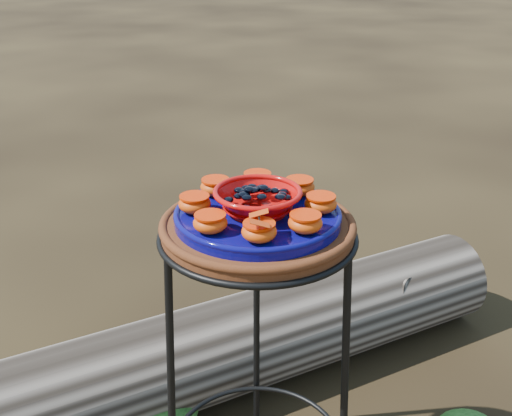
{
  "coord_description": "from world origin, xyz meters",
  "views": [
    {
      "loc": [
        -0.01,
        -1.15,
        1.28
      ],
      "look_at": [
        -0.0,
        0.0,
        0.76
      ],
      "focal_mm": 45.0,
      "sensor_mm": 36.0,
      "label": 1
    }
  ],
  "objects_px": {
    "driftwood_log": "(266,335)",
    "terracotta_saucer": "(258,229)",
    "red_bowl": "(258,201)",
    "plant_stand": "(257,376)",
    "cobalt_plate": "(258,217)"
  },
  "relations": [
    {
      "from": "cobalt_plate",
      "to": "red_bowl",
      "type": "distance_m",
      "value": 0.03
    },
    {
      "from": "red_bowl",
      "to": "cobalt_plate",
      "type": "bearing_deg",
      "value": 0.0
    },
    {
      "from": "cobalt_plate",
      "to": "driftwood_log",
      "type": "height_order",
      "value": "cobalt_plate"
    },
    {
      "from": "driftwood_log",
      "to": "terracotta_saucer",
      "type": "bearing_deg",
      "value": -94.03
    },
    {
      "from": "cobalt_plate",
      "to": "driftwood_log",
      "type": "distance_m",
      "value": 0.75
    },
    {
      "from": "terracotta_saucer",
      "to": "cobalt_plate",
      "type": "bearing_deg",
      "value": 0.0
    },
    {
      "from": "plant_stand",
      "to": "red_bowl",
      "type": "distance_m",
      "value": 0.43
    },
    {
      "from": "plant_stand",
      "to": "red_bowl",
      "type": "relative_size",
      "value": 4.25
    },
    {
      "from": "terracotta_saucer",
      "to": "red_bowl",
      "type": "relative_size",
      "value": 2.33
    },
    {
      "from": "terracotta_saucer",
      "to": "red_bowl",
      "type": "bearing_deg",
      "value": 0.0
    },
    {
      "from": "plant_stand",
      "to": "driftwood_log",
      "type": "height_order",
      "value": "plant_stand"
    },
    {
      "from": "plant_stand",
      "to": "terracotta_saucer",
      "type": "bearing_deg",
      "value": 0.0
    },
    {
      "from": "terracotta_saucer",
      "to": "red_bowl",
      "type": "distance_m",
      "value": 0.06
    },
    {
      "from": "terracotta_saucer",
      "to": "red_bowl",
      "type": "xyz_separation_m",
      "value": [
        0.0,
        0.0,
        0.06
      ]
    },
    {
      "from": "plant_stand",
      "to": "cobalt_plate",
      "type": "distance_m",
      "value": 0.39
    }
  ]
}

